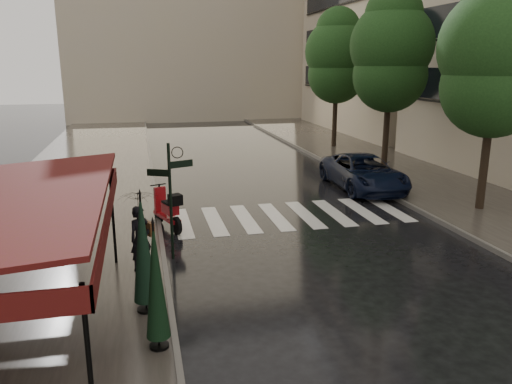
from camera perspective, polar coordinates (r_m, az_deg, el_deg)
name	(u,v)px	position (r m, az deg, el deg)	size (l,w,h in m)	color
ground	(239,305)	(11.02, -1.97, -12.74)	(120.00, 120.00, 0.00)	black
sidewalk_near	(80,185)	(22.35, -19.50, 0.74)	(6.00, 60.00, 0.12)	#38332D
sidewalk_far	(398,169)	(25.28, 15.88, 2.53)	(5.50, 60.00, 0.12)	#38332D
curb_near	(153,181)	(22.19, -11.67, 1.22)	(0.12, 60.00, 0.16)	#595651
curb_far	(344,172)	(24.06, 10.02, 2.32)	(0.12, 60.00, 0.16)	#595651
crosswalk	(290,215)	(17.11, 3.95, -2.68)	(7.85, 3.20, 0.01)	silver
signpost	(171,192)	(13.04, -9.75, 0.02)	(1.17, 0.29, 3.10)	black
haussmann_far	(390,5)	(40.30, 15.07, 19.98)	(8.00, 16.00, 18.50)	#B7A98C
backdrop_building	(189,7)	(48.13, -7.65, 20.24)	(22.00, 6.00, 20.00)	#B7A98C
tree_near	(497,55)	(18.58, 25.83, 13.94)	(3.80, 3.80, 7.99)	black
tree_mid	(391,51)	(24.43, 15.20, 15.27)	(3.80, 3.80, 8.34)	black
tree_far	(337,56)	(30.87, 9.26, 15.04)	(3.80, 3.80, 8.16)	black
pedestrian_with_umbrella	(139,207)	(12.21, -13.24, -1.63)	(1.32, 1.33, 2.42)	black
scooter	(168,210)	(15.82, -10.04, -2.06)	(0.93, 1.89, 1.29)	black
parked_car	(363,172)	(21.04, 12.17, 2.22)	(2.32, 5.03, 1.40)	black
parasol_front	(156,281)	(8.90, -11.38, -9.91)	(0.43, 0.43, 2.39)	black
parasol_back	(143,248)	(10.22, -12.79, -6.28)	(0.47, 0.47, 2.53)	black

